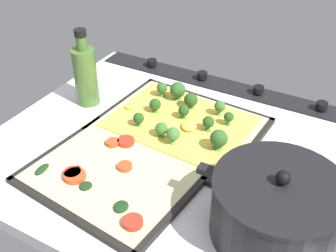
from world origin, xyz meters
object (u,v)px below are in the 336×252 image
Objects in this scene: baking_tray_back at (113,176)px; oil_bottle at (86,74)px; baking_tray_front at (180,126)px; veggie_pizza_back at (112,174)px; broccoli_pizza at (181,121)px; cooking_pot at (276,208)px.

oil_bottle is (22.12, -20.69, 7.66)cm from baking_tray_back.
veggie_pizza_back reaches higher than baking_tray_front.
veggie_pizza_back is (0.23, 0.17, 0.70)cm from baking_tray_back.
baking_tray_front is at bearing 54.27° from broccoli_pizza.
broccoli_pizza reaches higher than veggie_pizza_back.
veggie_pizza_back is (4.01, 21.98, 0.71)cm from baking_tray_front.
broccoli_pizza is 26.85cm from oil_bottle.
oil_bottle is at bearing 3.09° from broccoli_pizza.
cooking_pot reaches higher than baking_tray_front.
broccoli_pizza is 1.01× the size of baking_tray_back.
baking_tray_front is 22.35cm from veggie_pizza_back.
baking_tray_back is 32.63cm from cooking_pot.
broccoli_pizza is at bearing -35.63° from cooking_pot.
oil_bottle is (21.89, -20.86, 6.96)cm from veggie_pizza_back.
broccoli_pizza is at bearing -100.23° from baking_tray_back.
cooking_pot is (-32.13, -1.93, 5.38)cm from baking_tray_back.
oil_bottle is at bearing 2.47° from baking_tray_front.
baking_tray_back is at bearing 79.77° from broccoli_pizza.
veggie_pizza_back is (4.22, 22.27, -0.83)cm from broccoli_pizza.
broccoli_pizza is 22.51cm from baking_tray_back.
baking_tray_back is at bearing 80.17° from baking_tray_front.
broccoli_pizza is 1.80× the size of oil_bottle.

